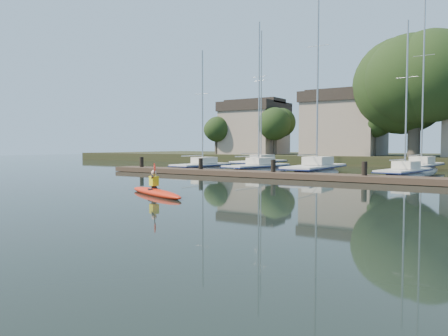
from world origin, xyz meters
The scene contains 10 objects.
ground centered at (0.00, 0.00, 0.00)m, with size 160.00×160.00×0.00m, color black.
kayak centered at (-2.60, 2.05, 0.18)m, with size 4.58×2.45×1.51m.
dock centered at (0.00, 14.00, 0.20)m, with size 34.00×2.00×1.80m.
sailboat_0 centered at (-11.74, 17.76, -0.19)m, with size 2.42×7.27×11.36m.
sailboat_1 centered at (-7.02, 19.03, -0.18)m, with size 3.09×8.33×13.30m.
sailboat_2 centered at (-1.92, 18.73, -0.20)m, with size 2.54×9.90×16.30m.
sailboat_3 centered at (4.21, 19.06, -0.17)m, with size 2.96×7.41×11.62m.
sailboat_5 centered at (-10.97, 26.61, -0.19)m, with size 2.98×9.14×14.86m.
sailboat_6 centered at (3.98, 26.85, -0.19)m, with size 2.84×10.35×16.26m.
shore centered at (1.61, 40.29, 3.23)m, with size 90.00×25.25×12.75m.
Camera 1 is at (10.23, -11.98, 2.16)m, focal length 35.00 mm.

